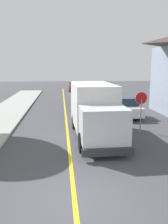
% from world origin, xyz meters
% --- Properties ---
extents(ground_plane, '(120.00, 120.00, 0.00)m').
position_xyz_m(ground_plane, '(0.00, 0.00, 0.00)').
color(ground_plane, '#424247').
extents(centre_line_yellow, '(0.16, 56.00, 0.01)m').
position_xyz_m(centre_line_yellow, '(0.00, 10.00, 0.00)').
color(centre_line_yellow, gold).
rests_on(centre_line_yellow, ground).
extents(box_truck, '(2.56, 7.23, 3.20)m').
position_xyz_m(box_truck, '(1.62, 6.88, 1.77)').
color(box_truck, silver).
rests_on(box_truck, ground).
extents(parked_car_near, '(1.82, 4.41, 1.67)m').
position_xyz_m(parked_car_near, '(1.94, 14.54, 0.79)').
color(parked_car_near, '#2D4793').
rests_on(parked_car_near, ground).
extents(parked_car_mid, '(1.91, 4.44, 1.67)m').
position_xyz_m(parked_car_mid, '(2.28, 20.07, 0.79)').
color(parked_car_mid, black).
rests_on(parked_car_mid, ground).
extents(parked_car_far, '(1.95, 4.46, 1.67)m').
position_xyz_m(parked_car_far, '(2.47, 26.94, 0.79)').
color(parked_car_far, '#B7B7BC').
rests_on(parked_car_far, ground).
extents(parked_car_furthest, '(1.98, 4.47, 1.67)m').
position_xyz_m(parked_car_furthest, '(1.95, 33.71, 0.79)').
color(parked_car_furthest, maroon).
rests_on(parked_car_furthest, ground).
extents(parked_van_across, '(1.84, 4.42, 1.67)m').
position_xyz_m(parked_van_across, '(5.20, 12.39, 0.79)').
color(parked_van_across, silver).
rests_on(parked_van_across, ground).
extents(stop_sign, '(0.80, 0.10, 2.65)m').
position_xyz_m(stop_sign, '(4.76, 7.53, 1.86)').
color(stop_sign, gray).
rests_on(stop_sign, ground).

